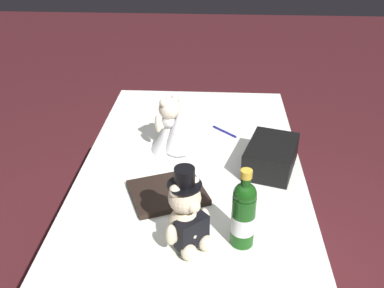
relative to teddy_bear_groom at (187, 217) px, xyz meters
name	(u,v)px	position (x,y,z in m)	size (l,w,h in m)	color
reception_table	(192,238)	(-0.47, -0.01, -0.50)	(1.56, 0.90, 0.78)	white
teddy_bear_groom	(187,217)	(0.00, 0.00, 0.00)	(0.16, 0.15, 0.28)	beige
teddy_bear_bride	(173,129)	(-0.59, -0.10, 0.00)	(0.22, 0.22, 0.25)	white
champagne_bottle	(244,213)	(-0.02, 0.17, 0.01)	(0.08, 0.08, 0.27)	#154813
signing_pen	(225,132)	(-0.76, 0.13, -0.10)	(0.11, 0.12, 0.01)	navy
gift_case_black	(271,156)	(-0.47, 0.31, -0.05)	(0.31, 0.25, 0.11)	black
guestbook	(168,192)	(-0.26, -0.09, -0.10)	(0.22, 0.26, 0.02)	black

